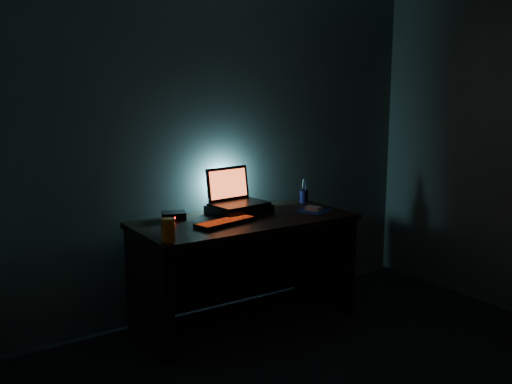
% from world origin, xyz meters
% --- Properties ---
extents(room, '(3.50, 4.00, 2.50)m').
position_xyz_m(room, '(0.00, 0.00, 1.25)').
color(room, black).
rests_on(room, ground).
extents(desk, '(1.50, 0.70, 0.75)m').
position_xyz_m(desk, '(0.00, 1.67, 0.49)').
color(desk, black).
rests_on(desk, ground).
extents(riser, '(0.43, 0.35, 0.06)m').
position_xyz_m(riser, '(0.05, 1.77, 0.78)').
color(riser, black).
rests_on(riser, desk).
extents(laptop, '(0.41, 0.33, 0.26)m').
position_xyz_m(laptop, '(0.04, 1.82, 0.87)').
color(laptop, black).
rests_on(laptop, riser).
extents(keyboard, '(0.46, 0.24, 0.03)m').
position_xyz_m(keyboard, '(-0.19, 1.55, 0.76)').
color(keyboard, black).
rests_on(keyboard, desk).
extents(mousepad, '(0.28, 0.27, 0.00)m').
position_xyz_m(mousepad, '(0.54, 1.54, 0.75)').
color(mousepad, navy).
rests_on(mousepad, desk).
extents(mouse, '(0.10, 0.12, 0.03)m').
position_xyz_m(mouse, '(0.54, 1.54, 0.77)').
color(mouse, '#A0A0A6').
rests_on(mouse, mousepad).
extents(pen_cup, '(0.07, 0.07, 0.09)m').
position_xyz_m(pen_cup, '(0.68, 1.84, 0.80)').
color(pen_cup, black).
rests_on(pen_cup, desk).
extents(juice_glass, '(0.09, 0.09, 0.14)m').
position_xyz_m(juice_glass, '(-0.68, 1.36, 0.82)').
color(juice_glass, orange).
rests_on(juice_glass, desk).
extents(router, '(0.18, 0.16, 0.05)m').
position_xyz_m(router, '(-0.42, 1.85, 0.78)').
color(router, black).
rests_on(router, desk).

